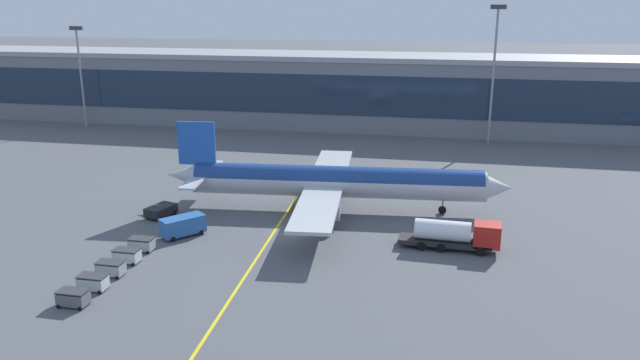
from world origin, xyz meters
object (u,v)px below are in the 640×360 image
object	(u,v)px
main_airliner	(335,181)
crew_van	(184,225)
pushback_tug	(161,210)
baggage_cart_3	(127,255)
baggage_cart_0	(73,298)
baggage_cart_1	(93,282)
baggage_cart_4	(141,244)
baggage_cart_2	(111,268)
fuel_tanker	(456,234)

from	to	relation	value
main_airliner	crew_van	xyz separation A→B (m)	(-15.42, -12.43, -2.51)
crew_van	pushback_tug	bearing A→B (deg)	134.30
main_airliner	pushback_tug	size ratio (longest dim) A/B	10.39
crew_van	pushback_tug	size ratio (longest dim) A/B	1.20
baggage_cart_3	baggage_cart_0	bearing A→B (deg)	-90.24
pushback_tug	baggage_cart_1	world-z (taller)	baggage_cart_1
baggage_cart_1	baggage_cart_4	world-z (taller)	same
baggage_cart_4	baggage_cart_1	bearing A→B (deg)	-90.24
baggage_cart_0	baggage_cart_4	bearing A→B (deg)	89.76
main_airliner	baggage_cart_2	size ratio (longest dim) A/B	16.77
pushback_tug	baggage_cart_3	world-z (taller)	baggage_cart_3
baggage_cart_0	baggage_cart_1	xyz separation A→B (m)	(0.01, 3.20, 0.00)
baggage_cart_2	baggage_cart_3	bearing A→B (deg)	89.76
fuel_tanker	baggage_cart_3	distance (m)	34.95
pushback_tug	baggage_cart_1	bearing A→B (deg)	-82.44
crew_van	baggage_cart_4	world-z (taller)	crew_van
pushback_tug	baggage_cart_2	world-z (taller)	baggage_cart_2
crew_van	baggage_cart_0	xyz separation A→B (m)	(-2.76, -17.89, -0.53)
baggage_cart_0	baggage_cart_3	size ratio (longest dim) A/B	1.00
baggage_cart_2	baggage_cart_3	world-z (taller)	same
baggage_cart_1	baggage_cart_2	distance (m)	3.20
baggage_cart_2	baggage_cart_4	bearing A→B (deg)	89.76
baggage_cart_3	baggage_cart_4	xyz separation A→B (m)	(0.01, 3.20, 0.00)
crew_van	baggage_cart_1	xyz separation A→B (m)	(-2.75, -14.69, -0.53)
main_airliner	baggage_cart_0	bearing A→B (deg)	-120.96
crew_van	baggage_cart_0	bearing A→B (deg)	-98.78
crew_van	baggage_cart_1	size ratio (longest dim) A/B	1.94
pushback_tug	baggage_cart_3	distance (m)	14.12
crew_van	baggage_cart_2	distance (m)	11.82
pushback_tug	baggage_cart_4	bearing A→B (deg)	-75.64
crew_van	pushback_tug	distance (m)	7.80
crew_van	baggage_cart_1	world-z (taller)	crew_van
main_airliner	baggage_cart_4	distance (m)	25.39
crew_van	baggage_cart_2	size ratio (longest dim) A/B	1.94
baggage_cart_0	baggage_cart_1	world-z (taller)	same
crew_van	baggage_cart_4	bearing A→B (deg)	-118.05
fuel_tanker	baggage_cart_3	xyz separation A→B (m)	(-33.39, -10.27, -0.96)
baggage_cart_1	fuel_tanker	bearing A→B (deg)	26.51
baggage_cart_4	baggage_cart_0	bearing A→B (deg)	-90.24
baggage_cart_3	baggage_cart_2	bearing A→B (deg)	-90.24
main_airliner	baggage_cart_4	bearing A→B (deg)	-136.00
fuel_tanker	baggage_cart_0	xyz separation A→B (m)	(-33.43, -19.87, -0.96)
main_airliner	pushback_tug	bearing A→B (deg)	-161.82
baggage_cart_3	crew_van	bearing A→B (deg)	71.81
main_airliner	baggage_cart_2	distance (m)	30.18
baggage_cart_1	baggage_cart_0	bearing A→B (deg)	-90.24
crew_van	baggage_cart_3	distance (m)	8.74
baggage_cart_4	baggage_cart_3	bearing A→B (deg)	-90.24
baggage_cart_0	baggage_cart_3	distance (m)	9.60
baggage_cart_2	crew_van	bearing A→B (deg)	76.60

